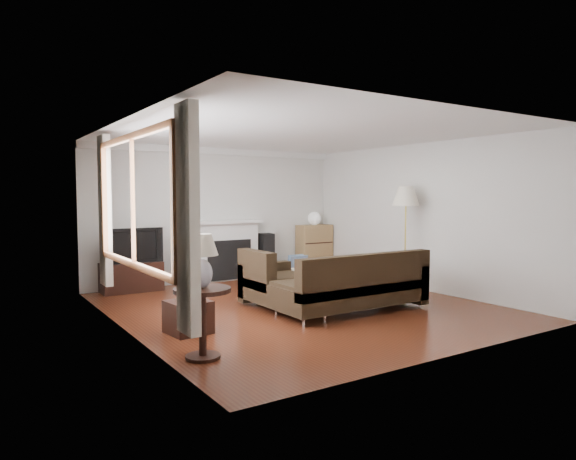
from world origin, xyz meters
TOP-DOWN VIEW (x-y plane):
  - room at (0.00, 0.00)m, footprint 5.10×5.60m
  - window at (-2.45, -0.20)m, footprint 0.12×2.74m
  - curtain_near at (-2.40, -1.72)m, footprint 0.10×0.35m
  - curtain_far at (-2.40, 1.32)m, footprint 0.10×0.35m
  - fireplace at (0.15, 2.64)m, footprint 1.40×0.26m
  - tv_stand at (-1.71, 2.50)m, footprint 0.99×0.44m
  - television at (-1.71, 2.50)m, footprint 1.01×0.13m
  - speaker_left at (-0.71, 2.54)m, footprint 0.33×0.36m
  - speaker_right at (0.96, 2.55)m, footprint 0.28×0.32m
  - bookshelf at (2.11, 2.53)m, footprint 0.73×0.35m
  - globe_lamp at (2.11, 2.53)m, footprint 0.27×0.27m
  - sectional_sofa at (0.42, -0.67)m, footprint 2.42×1.77m
  - coffee_table at (0.61, 0.49)m, footprint 1.14×0.62m
  - footstool at (-1.91, -0.49)m, footprint 0.50×0.50m
  - floor_lamp at (2.17, 0.02)m, footprint 0.59×0.59m
  - side_table at (-2.15, -1.45)m, footprint 0.57×0.57m
  - table_lamp at (-2.15, -1.45)m, footprint 0.32×0.32m

SIDE VIEW (x-z plane):
  - footstool at x=-1.91m, z-range 0.00..0.38m
  - coffee_table at x=0.61m, z-range 0.00..0.44m
  - tv_stand at x=-1.71m, z-range 0.00..0.49m
  - side_table at x=-2.15m, z-range 0.00..0.71m
  - sectional_sofa at x=0.42m, z-range 0.00..0.78m
  - speaker_right at x=0.96m, z-range 0.00..0.87m
  - speaker_left at x=-0.71m, z-range 0.00..0.88m
  - bookshelf at x=2.11m, z-range 0.00..1.00m
  - fireplace at x=0.15m, z-range 0.00..1.15m
  - television at x=-1.71m, z-range 0.49..1.07m
  - floor_lamp at x=2.17m, z-range 0.00..1.77m
  - table_lamp at x=-2.15m, z-range 0.71..1.23m
  - globe_lamp at x=2.11m, z-range 1.00..1.27m
  - room at x=0.00m, z-range -0.02..2.52m
  - curtain_near at x=-2.40m, z-range 0.35..2.45m
  - curtain_far at x=-2.40m, z-range 0.35..2.45m
  - window at x=-2.45m, z-range 0.78..2.32m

